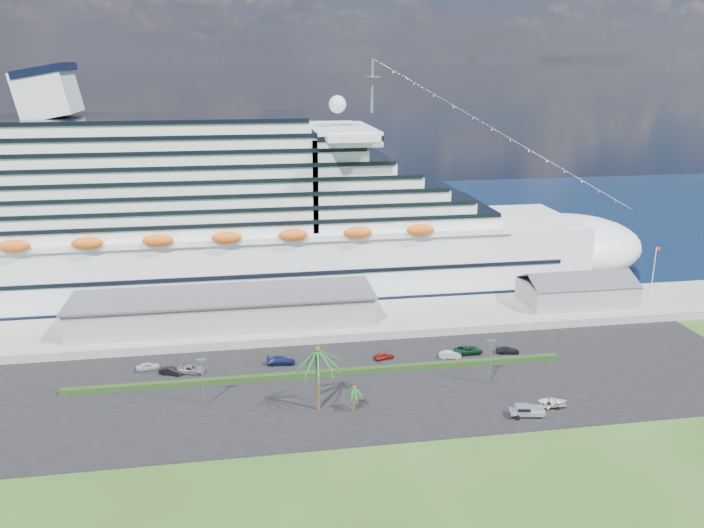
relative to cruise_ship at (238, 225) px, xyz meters
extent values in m
plane|color=#294517|center=(21.53, -64.00, -16.69)|extent=(420.00, 420.00, 0.00)
cube|color=black|center=(21.53, -53.00, -16.63)|extent=(140.00, 38.00, 0.12)
cube|color=gray|center=(21.53, -24.00, -15.79)|extent=(240.00, 20.00, 1.80)
cube|color=#0B1B32|center=(21.53, 66.00, -16.68)|extent=(420.00, 160.00, 0.02)
cube|color=silver|center=(1.53, 0.00, -8.69)|extent=(160.00, 30.00, 16.00)
ellipsoid|color=silver|center=(81.53, 0.00, -8.69)|extent=(40.00, 30.00, 16.00)
cube|color=black|center=(1.53, 0.00, -15.49)|extent=(164.00, 30.60, 2.40)
cube|color=silver|center=(-10.47, 0.00, 12.91)|extent=(128.00, 26.00, 24.80)
cube|color=silver|center=(24.33, 0.00, 20.71)|extent=(14.00, 38.00, 3.20)
cube|color=silver|center=(-38.47, 0.00, 30.31)|extent=(11.58, 14.00, 11.58)
cylinder|color=gray|center=(31.53, 0.00, 31.31)|extent=(0.70, 0.70, 12.00)
ellipsoid|color=#DF5A15|center=(-2.47, -15.80, 1.11)|extent=(90.00, 2.40, 2.60)
ellipsoid|color=#DF5A15|center=(-2.47, 15.80, 1.11)|extent=(90.00, 2.40, 2.60)
cube|color=black|center=(1.53, 0.00, -7.89)|extent=(144.00, 30.40, 0.90)
cube|color=gray|center=(-3.47, -24.00, -11.89)|extent=(60.00, 14.00, 6.00)
cube|color=#4C4C54|center=(-3.47, -24.00, -8.79)|extent=(61.00, 15.00, 0.40)
cube|color=gray|center=(73.53, -24.00, -12.49)|extent=(24.00, 12.00, 4.80)
cube|color=#4C4C54|center=(73.53, -27.00, -8.89)|extent=(24.00, 6.31, 2.74)
cube|color=#4C4C54|center=(73.53, -21.00, -8.89)|extent=(24.00, 6.31, 2.74)
cylinder|color=silver|center=(91.53, -24.00, -8.89)|extent=(0.16, 0.16, 12.00)
cube|color=red|center=(92.03, -24.00, -3.29)|extent=(1.00, 0.04, 0.70)
cube|color=black|center=(13.53, -48.00, -16.12)|extent=(88.00, 1.10, 0.90)
cylinder|color=gray|center=(-6.47, -56.00, -12.57)|extent=(0.24, 0.24, 8.00)
cube|color=gray|center=(-6.47, -56.00, -8.47)|extent=(1.60, 0.35, 0.35)
cylinder|color=gray|center=(41.53, -56.00, -12.57)|extent=(0.24, 0.24, 8.00)
cube|color=gray|center=(41.53, -56.00, -8.47)|extent=(1.60, 0.35, 0.35)
cylinder|color=#47301E|center=(11.53, -60.00, -11.44)|extent=(0.54, 0.54, 10.50)
sphere|color=#47301E|center=(11.53, -60.00, -6.19)|extent=(0.98, 0.98, 0.98)
cylinder|color=#47301E|center=(17.03, -61.50, -14.59)|extent=(0.35, 0.35, 4.20)
sphere|color=#47301E|center=(17.03, -61.50, -12.49)|extent=(0.73, 0.73, 0.73)
imported|color=silver|center=(-16.98, -40.62, -15.88)|extent=(4.30, 2.35, 1.39)
imported|color=black|center=(-12.72, -43.26, -15.89)|extent=(4.40, 2.90, 1.37)
imported|color=gray|center=(-9.23, -43.16, -15.87)|extent=(5.50, 3.69, 1.40)
imported|color=#151C4A|center=(6.71, -42.09, -15.83)|extent=(5.34, 2.60, 1.50)
imported|color=maroon|center=(25.77, -42.99, -15.92)|extent=(4.10, 2.43, 1.31)
imported|color=silver|center=(38.13, -44.61, -15.90)|extent=(4.34, 2.36, 1.36)
imported|color=black|center=(42.08, -43.21, -15.82)|extent=(5.50, 2.65, 1.51)
imported|color=black|center=(49.54, -44.17, -15.94)|extent=(4.65, 2.52, 1.28)
cylinder|color=black|center=(41.49, -68.54, -16.18)|extent=(0.83, 0.41, 0.79)
cylinder|color=black|center=(41.49, -66.65, -16.18)|extent=(0.83, 0.41, 0.79)
cylinder|color=black|center=(44.97, -68.54, -16.18)|extent=(0.83, 0.41, 0.79)
cylinder|color=black|center=(44.97, -66.65, -16.18)|extent=(0.83, 0.41, 0.79)
cube|color=#B3B5BB|center=(43.38, -67.59, -15.83)|extent=(5.63, 2.89, 0.70)
cube|color=#B3B5BB|center=(44.82, -67.59, -15.43)|extent=(2.68, 2.32, 0.55)
cube|color=#B3B5BB|center=(42.68, -67.59, -15.13)|extent=(2.48, 2.24, 0.94)
cube|color=black|center=(42.68, -67.59, -15.03)|extent=(2.29, 2.25, 0.55)
cube|color=#B3B5BB|center=(41.09, -67.59, -15.63)|extent=(1.21, 2.01, 0.35)
cube|color=gray|center=(48.65, -65.69, -16.06)|extent=(4.33, 1.76, 0.11)
cylinder|color=gray|center=(46.70, -65.69, -16.06)|extent=(2.04, 0.16, 0.07)
cylinder|color=black|center=(49.02, -66.52, -16.28)|extent=(0.60, 0.23, 0.59)
cylinder|color=black|center=(49.02, -64.85, -16.28)|extent=(0.60, 0.23, 0.59)
imported|color=silver|center=(48.65, -65.69, -15.52)|extent=(4.84, 3.55, 0.97)
camera|label=1|loc=(0.77, -157.80, 36.82)|focal=35.00mm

